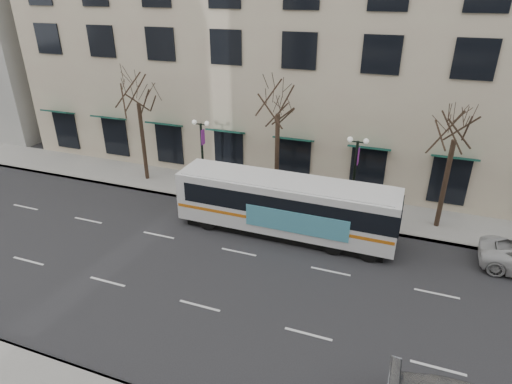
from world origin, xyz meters
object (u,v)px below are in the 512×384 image
at_px(tree_far_right, 458,123).
at_px(lamp_post_left, 202,154).
at_px(city_bus, 287,205).
at_px(tree_far_mid, 278,98).
at_px(lamp_post_right, 354,174).
at_px(tree_far_left, 137,89).

xyz_separation_m(tree_far_right, lamp_post_left, (-14.99, -0.60, -3.48)).
distance_m(lamp_post_left, city_bus, 7.55).
relative_size(tree_far_mid, tree_far_right, 1.06).
height_order(tree_far_right, city_bus, tree_far_right).
xyz_separation_m(tree_far_right, lamp_post_right, (-4.99, -0.60, -3.48)).
height_order(tree_far_right, lamp_post_right, tree_far_right).
bearing_deg(tree_far_mid, lamp_post_right, -6.83).
bearing_deg(city_bus, lamp_post_left, 155.62).
distance_m(lamp_post_left, lamp_post_right, 10.00).
bearing_deg(lamp_post_right, tree_far_left, 177.71).
bearing_deg(lamp_post_left, city_bus, -24.63).
bearing_deg(lamp_post_left, lamp_post_right, 0.00).
height_order(tree_far_left, lamp_post_right, tree_far_left).
distance_m(tree_far_mid, tree_far_right, 10.01).
xyz_separation_m(tree_far_left, lamp_post_right, (15.01, -0.60, -3.75)).
bearing_deg(tree_far_right, lamp_post_left, -177.71).
bearing_deg(tree_far_left, tree_far_mid, 0.00).
distance_m(tree_far_mid, lamp_post_right, 6.41).
relative_size(tree_far_mid, lamp_post_right, 1.64).
distance_m(tree_far_right, lamp_post_right, 6.11).
distance_m(tree_far_left, lamp_post_right, 15.48).
bearing_deg(lamp_post_right, city_bus, -135.93).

